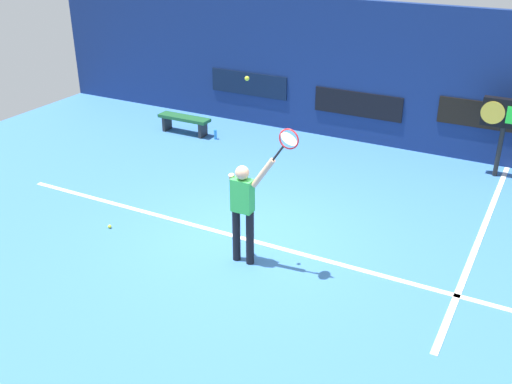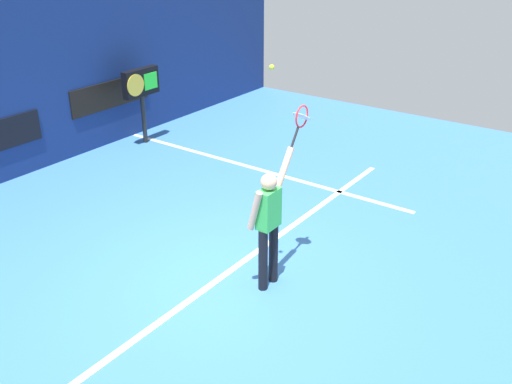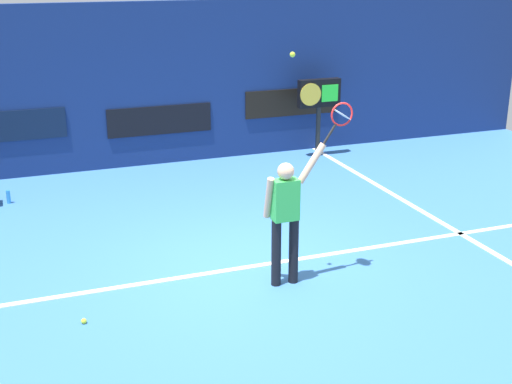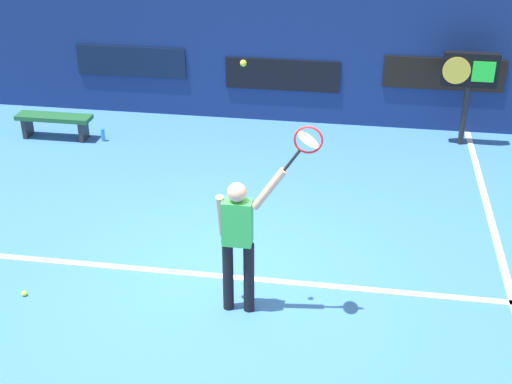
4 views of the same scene
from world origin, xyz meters
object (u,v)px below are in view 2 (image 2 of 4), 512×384
Objects in this scene: tennis_player at (269,221)px; tennis_ball at (272,67)px; tennis_racket at (301,119)px; scoreboard_clock at (141,86)px.

tennis_ball is (0.07, 0.02, 2.04)m from tennis_player.
scoreboard_clock is at bearing 67.09° from tennis_racket.
tennis_player is 1.43m from tennis_racket.
scoreboard_clock is (3.03, 5.55, -1.72)m from tennis_ball.
tennis_racket is at bearing -2.46° from tennis_ball.
scoreboard_clock is (3.10, 5.57, 0.32)m from tennis_player.
tennis_racket reaches higher than scoreboard_clock.
tennis_player is at bearing -160.14° from tennis_ball.
tennis_racket is at bearing -0.33° from tennis_player.
tennis_ball is 0.04× the size of scoreboard_clock.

